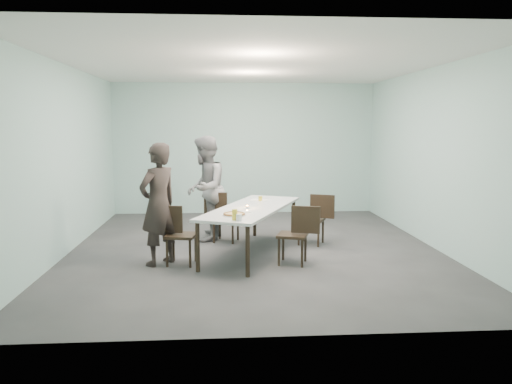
{
  "coord_description": "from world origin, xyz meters",
  "views": [
    {
      "loc": [
        -0.54,
        -8.08,
        2.03
      ],
      "look_at": [
        0.0,
        -0.37,
        1.0
      ],
      "focal_mm": 35.0,
      "sensor_mm": 36.0,
      "label": 1
    }
  ],
  "objects": [
    {
      "name": "table",
      "position": [
        -0.06,
        -0.29,
        0.69
      ],
      "size": [
        1.84,
        2.75,
        0.75
      ],
      "rotation": [
        0.0,
        0.0,
        -0.4
      ],
      "color": "white",
      "rests_on": "ground"
    },
    {
      "name": "chair_near_left",
      "position": [
        -1.21,
        -0.84,
        0.5
      ],
      "size": [
        0.64,
        0.49,
        0.87
      ],
      "rotation": [
        0.0,
        0.0,
        -0.19
      ],
      "color": "black",
      "rests_on": "ground"
    },
    {
      "name": "side_plate",
      "position": [
        -0.18,
        -0.75,
        0.76
      ],
      "size": [
        0.18,
        0.18,
        0.01
      ],
      "primitive_type": "cylinder",
      "color": "white",
      "rests_on": "table"
    },
    {
      "name": "pizza",
      "position": [
        -0.36,
        -1.02,
        0.77
      ],
      "size": [
        0.34,
        0.34,
        0.04
      ],
      "color": "white",
      "rests_on": "table"
    },
    {
      "name": "diner_near",
      "position": [
        -1.46,
        -0.83,
        0.9
      ],
      "size": [
        0.75,
        0.77,
        1.79
      ],
      "primitive_type": "imported",
      "rotation": [
        0.0,
        0.0,
        -2.3
      ],
      "color": "black",
      "rests_on": "ground"
    },
    {
      "name": "room_shell",
      "position": [
        0.0,
        0.0,
        2.03
      ],
      "size": [
        6.02,
        7.02,
        3.01
      ],
      "color": "#A0CAC6",
      "rests_on": "ground"
    },
    {
      "name": "chair_far_left",
      "position": [
        -0.54,
        0.58,
        0.5
      ],
      "size": [
        0.65,
        0.53,
        0.87
      ],
      "rotation": [
        0.0,
        0.0,
        -0.3
      ],
      "color": "black",
      "rests_on": "ground"
    },
    {
      "name": "ground",
      "position": [
        0.0,
        0.0,
        0.0
      ],
      "size": [
        7.0,
        7.0,
        0.0
      ],
      "primitive_type": "plane",
      "color": "#333335",
      "rests_on": "ground"
    },
    {
      "name": "beer_glass",
      "position": [
        -0.36,
        -1.38,
        0.82
      ],
      "size": [
        0.08,
        0.08,
        0.15
      ],
      "primitive_type": "cylinder",
      "color": "gold",
      "rests_on": "table"
    },
    {
      "name": "amber_tumbler",
      "position": [
        0.13,
        0.35,
        0.79
      ],
      "size": [
        0.07,
        0.07,
        0.08
      ],
      "primitive_type": "cylinder",
      "color": "gold",
      "rests_on": "table"
    },
    {
      "name": "tealight",
      "position": [
        -0.14,
        -0.4,
        0.77
      ],
      "size": [
        0.06,
        0.06,
        0.05
      ],
      "color": "silver",
      "rests_on": "table"
    },
    {
      "name": "chair_near_right",
      "position": [
        0.58,
        -0.97,
        0.5
      ],
      "size": [
        0.65,
        0.53,
        0.87
      ],
      "rotation": [
        0.0,
        0.0,
        2.83
      ],
      "color": "black",
      "rests_on": "ground"
    },
    {
      "name": "chair_far_right",
      "position": [
        1.07,
        0.23,
        0.5
      ],
      "size": [
        0.65,
        0.56,
        0.87
      ],
      "rotation": [
        0.0,
        0.0,
        2.71
      ],
      "color": "black",
      "rests_on": "ground"
    },
    {
      "name": "diner_far",
      "position": [
        -0.83,
        0.73,
        0.93
      ],
      "size": [
        0.84,
        1.0,
        1.86
      ],
      "primitive_type": "imported",
      "rotation": [
        0.0,
        0.0,
        -1.73
      ],
      "color": "gray",
      "rests_on": "ground"
    },
    {
      "name": "menu",
      "position": [
        0.12,
        0.44,
        0.75
      ],
      "size": [
        0.36,
        0.32,
        0.01
      ],
      "primitive_type": "cube",
      "rotation": [
        0.0,
        0.0,
        -0.4
      ],
      "color": "silver",
      "rests_on": "table"
    },
    {
      "name": "water_tumbler",
      "position": [
        -0.31,
        -1.43,
        0.8
      ],
      "size": [
        0.08,
        0.08,
        0.09
      ],
      "primitive_type": "cylinder",
      "color": "silver",
      "rests_on": "table"
    }
  ]
}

